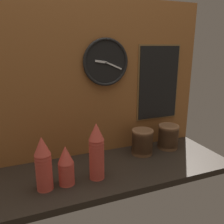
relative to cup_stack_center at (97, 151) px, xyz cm
name	(u,v)px	position (x,y,z in cm)	size (l,w,h in cm)	color
ground_plane	(108,170)	(10.38, 8.60, -18.92)	(160.00, 56.00, 4.00)	black
wall_tiled_back	(94,80)	(10.38, 35.10, 35.58)	(160.00, 3.00, 105.00)	#A3602D
cup_stack_center	(97,151)	(0.00, 0.00, 0.00)	(8.87, 8.87, 33.84)	#DB4C3D
cup_stack_left	(43,164)	(-29.60, -0.31, -1.83)	(8.87, 8.87, 30.18)	#DB4C3D
cup_stack_center_left	(66,165)	(-17.72, 0.16, -5.49)	(8.87, 8.87, 22.86)	#DB4C3D
bowl_stack_far_right	(168,136)	(63.03, 20.32, -7.51)	(15.32, 15.32, 18.10)	brown
bowl_stack_right	(142,141)	(40.11, 18.72, -7.51)	(15.32, 15.32, 18.10)	brown
wall_clock	(106,62)	(17.85, 32.06, 47.32)	(31.65, 2.70, 31.65)	black
menu_board	(158,83)	(60.10, 32.95, 30.92)	(34.76, 1.32, 56.09)	olive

